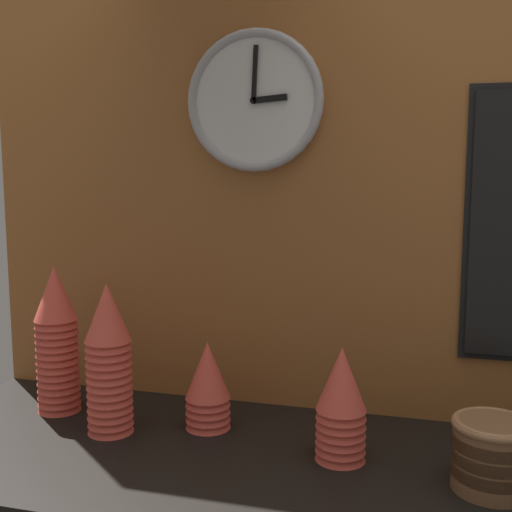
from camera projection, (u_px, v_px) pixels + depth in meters
ground_plane at (312, 472)px, 1.15m from camera, size 1.60×0.56×0.04m
wall_tiled_back at (339, 166)px, 1.33m from camera, size 1.60×0.03×1.05m
cup_stack_center_right at (341, 404)px, 1.14m from camera, size 0.09×0.09×0.21m
cup_stack_left at (109, 358)px, 1.26m from camera, size 0.09×0.09×0.30m
cup_stack_center_left at (208, 385)px, 1.29m from camera, size 0.09×0.09×0.18m
cup_stack_far_left at (57, 339)px, 1.37m from camera, size 0.09×0.09×0.32m
bowl_stack_right at (492, 453)px, 1.04m from camera, size 0.13×0.13×0.12m
wall_clock at (255, 101)px, 1.33m from camera, size 0.29×0.03×0.29m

